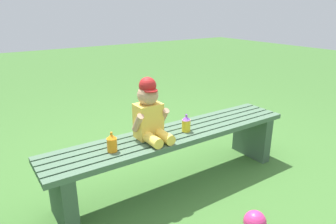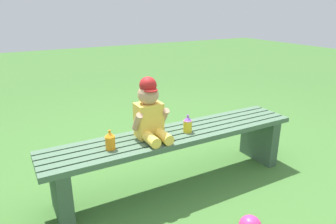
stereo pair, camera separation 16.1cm
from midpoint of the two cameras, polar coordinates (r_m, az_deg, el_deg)
name	(u,v)px [view 1 (the left image)]	position (r m, az deg, el deg)	size (l,w,h in m)	color
ground_plane	(175,183)	(2.29, -0.72, -13.16)	(16.00, 16.00, 0.00)	#3D6B2D
park_bench	(175,148)	(2.15, -0.76, -6.82)	(1.83, 0.35, 0.40)	#47664C
child_figure	(150,112)	(1.96, -5.82, -0.10)	(0.23, 0.27, 0.40)	#F2C64C
sippy_cup_left	(112,142)	(1.85, -12.94, -5.61)	(0.06, 0.06, 0.12)	orange
sippy_cup_right	(186,123)	(2.09, 1.24, -2.18)	(0.06, 0.06, 0.12)	yellow
toy_ball	(255,222)	(1.88, 13.49, -19.42)	(0.13, 0.13, 0.13)	#E5337F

